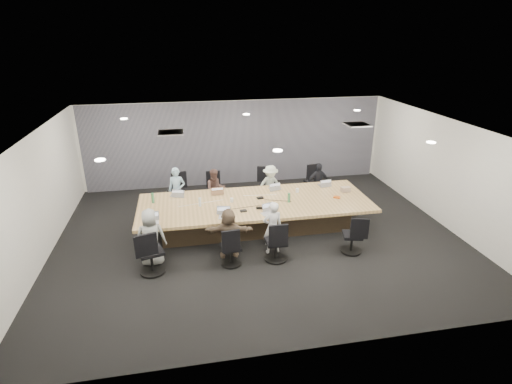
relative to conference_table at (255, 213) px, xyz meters
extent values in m
cube|color=black|center=(0.00, -0.50, -0.40)|extent=(10.00, 8.00, 0.00)
cube|color=white|center=(0.00, -0.50, 2.40)|extent=(10.00, 8.00, 0.00)
cube|color=silver|center=(0.00, 3.50, 1.00)|extent=(10.00, 0.00, 2.80)
cube|color=silver|center=(0.00, -4.50, 1.00)|extent=(10.00, 0.00, 2.80)
cube|color=silver|center=(-5.00, -0.50, 1.00)|extent=(0.00, 8.00, 2.80)
cube|color=silver|center=(5.00, -0.50, 1.00)|extent=(0.00, 8.00, 2.80)
cube|color=slate|center=(0.00, 3.42, 1.00)|extent=(9.80, 0.04, 2.80)
cube|color=#3A2D1F|center=(0.00, 0.00, -0.07)|extent=(4.80, 1.40, 0.66)
cube|color=tan|center=(0.00, 0.00, 0.30)|extent=(6.00, 2.20, 0.08)
imported|color=#93B8CD|center=(-2.01, 1.35, 0.27)|extent=(0.54, 0.41, 1.34)
cube|color=#B2B2B7|center=(-2.01, 0.80, 0.35)|extent=(0.38, 0.30, 0.02)
imported|color=brown|center=(-0.92, 1.35, 0.21)|extent=(0.64, 0.53, 1.23)
cube|color=#8C6647|center=(-0.92, 0.80, 0.35)|extent=(0.35, 0.25, 0.02)
imported|color=#B5C3B4|center=(0.71, 1.35, 0.22)|extent=(0.87, 0.58, 1.25)
cube|color=#B2B2B7|center=(0.71, 0.80, 0.35)|extent=(0.36, 0.28, 0.02)
imported|color=black|center=(2.17, 1.35, 0.21)|extent=(0.73, 0.35, 1.22)
cube|color=#B2B2B7|center=(2.17, 0.80, 0.35)|extent=(0.35, 0.26, 0.02)
imported|color=#9A9E9A|center=(-2.58, -1.35, 0.26)|extent=(0.66, 0.45, 1.33)
cube|color=#B2B2B7|center=(-2.58, -0.80, 0.35)|extent=(0.33, 0.23, 0.02)
imported|color=brown|center=(-0.87, -1.35, 0.20)|extent=(1.15, 0.52, 1.20)
cube|color=#B2B2B7|center=(-0.87, -0.80, 0.35)|extent=(0.36, 0.28, 0.02)
imported|color=silver|center=(0.15, -1.35, 0.24)|extent=(0.50, 0.36, 1.29)
cube|color=#B2B2B7|center=(0.15, -0.80, 0.35)|extent=(0.33, 0.26, 0.02)
cylinder|color=#3B7A4D|center=(-2.61, 0.43, 0.47)|extent=(0.10, 0.10, 0.27)
cylinder|color=#3B7A4D|center=(0.85, -0.20, 0.46)|extent=(0.07, 0.07, 0.25)
cylinder|color=silver|center=(-1.43, -0.02, 0.45)|extent=(0.09, 0.09, 0.22)
cylinder|color=white|center=(-0.60, 0.10, 0.39)|extent=(0.10, 0.10, 0.11)
cylinder|color=white|center=(1.26, 0.42, 0.39)|extent=(0.11, 0.11, 0.11)
cylinder|color=brown|center=(-2.50, -0.42, 0.40)|extent=(0.12, 0.12, 0.12)
cube|color=black|center=(-0.40, -0.54, 0.35)|extent=(0.17, 0.13, 0.03)
cube|color=black|center=(0.17, 0.18, 0.36)|extent=(0.18, 0.13, 0.03)
cube|color=black|center=(0.01, -0.47, 0.37)|extent=(0.16, 0.08, 0.06)
cube|color=tan|center=(2.58, 0.22, 0.41)|extent=(0.25, 0.16, 0.13)
cube|color=#C64F0F|center=(2.18, -0.16, 0.36)|extent=(0.20, 0.19, 0.04)
camera|label=1|loc=(-1.76, -9.37, 4.46)|focal=28.00mm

